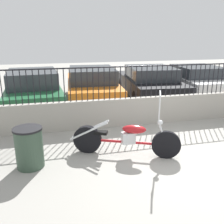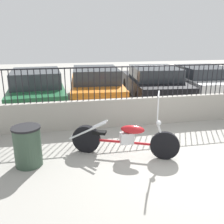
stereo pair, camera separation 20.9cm
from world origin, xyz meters
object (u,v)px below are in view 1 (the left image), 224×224
Objects in this scene: trash_bin at (29,147)px; car_white at (195,80)px; car_orange at (92,85)px; car_green at (33,89)px; car_black at (149,83)px; motorcycle_red at (120,138)px.

car_white reaches higher than trash_bin.
car_orange is at bearing 66.77° from trash_bin.
car_green reaches higher than car_black.
car_orange is 2.31m from car_black.
trash_bin is at bearing 130.04° from car_white.
trash_bin is 7.97m from car_white.
trash_bin is 0.18× the size of car_black.
trash_bin is 6.30m from car_black.
car_green is at bearing 99.52° from car_black.
motorcycle_red is 0.49× the size of car_orange.
car_green is at bearing 103.95° from car_orange.
car_black reaches higher than trash_bin.
car_white is at bearing -84.76° from car_orange.
car_white is (2.11, 0.13, -0.01)m from car_black.
car_orange is at bearing 94.27° from car_black.
motorcycle_red is at bearing 156.87° from car_black.
car_black is (4.30, 4.60, 0.26)m from trash_bin.
motorcycle_red is 5.15m from car_black.
trash_bin is at bearing 177.98° from car_green.
car_white is at bearing -81.18° from car_black.
motorcycle_red is at bearing 139.13° from car_white.
car_orange is at bearing 94.71° from car_white.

